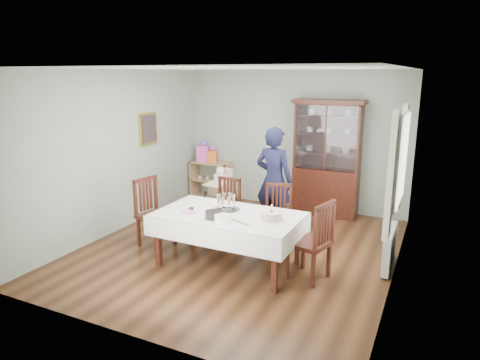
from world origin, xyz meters
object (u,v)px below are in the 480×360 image
Objects in this scene: chair_far_left at (225,220)px; woman at (274,181)px; champagne_tray at (226,206)px; gift_bag_pink at (203,152)px; china_cabinet at (327,157)px; high_chair at (221,202)px; dining_table at (228,239)px; gift_bag_orange at (212,155)px; chair_end_left at (156,226)px; sideboard at (211,180)px; chair_far_right at (277,228)px; chair_end_right at (310,256)px; birthday_cake at (272,216)px.

woman is (0.65, 0.54, 0.62)m from chair_far_left.
gift_bag_pink is at bearing 125.71° from champagne_tray.
china_cabinet is 2.17m from high_chair.
gift_bag_orange is (-1.82, 2.83, 0.57)m from dining_table.
champagne_tray is (0.47, -0.85, 0.54)m from chair_far_left.
gift_bag_orange reaches higher than chair_end_left.
sideboard is 2.73m from chair_end_left.
woman reaches higher than gift_bag_pink.
dining_table is at bearing -45.36° from high_chair.
chair_far_right is at bearing 69.99° from dining_table.
champagne_tray is at bearing -105.01° from china_cabinet.
dining_table is 2.24× the size of sideboard.
sideboard is 2.38× the size of champagne_tray.
china_cabinet is at bearing 53.39° from high_chair.
woman is at bearing 86.44° from dining_table.
sideboard is at bearing -117.25° from chair_end_right.
chair_end_left is 3.35× the size of birthday_cake.
woman reaches higher than chair_end_left.
chair_end_right is 3.37× the size of birthday_cake.
chair_far_left is 3.03× the size of birthday_cake.
woman is 1.40m from champagne_tray.
woman is at bearing -112.44° from china_cabinet.
chair_end_right is at bearing 11.09° from birthday_cake.
gift_bag_pink is at bearing -115.43° from chair_end_right.
chair_end_left is 2.82× the size of champagne_tray.
sideboard is at bearing 123.17° from dining_table.
china_cabinet reaches higher than champagne_tray.
chair_far_left is at bearing -43.14° from high_chair.
dining_table is at bearing -57.20° from gift_bag_orange.
chair_far_left is at bearing -122.80° from china_cabinet.
gift_bag_orange is (-1.73, 2.71, 0.13)m from champagne_tray.
chair_end_right is 4.24m from gift_bag_pink.
chair_far_left is at bearing -33.36° from chair_end_left.
chair_far_right is at bearing 124.49° from woman.
chair_far_right is at bearing 105.83° from birthday_cake.
champagne_tray is at bearing -132.56° from chair_far_right.
chair_end_left is 0.59× the size of woman.
gift_bag_orange reaches higher than champagne_tray.
chair_end_left reaches higher than champagne_tray.
chair_end_right is at bearing -63.91° from chair_far_right.
gift_bag_orange reaches higher than birthday_cake.
champagne_tray is 0.73m from birthday_cake.
chair_end_right is (0.50, -2.72, -0.80)m from china_cabinet.
woman is (1.95, -1.35, 0.50)m from sideboard.
gift_bag_pink is (-2.13, 1.33, 0.10)m from woman.
chair_far_right is 1.91m from chair_end_left.
china_cabinet is 5.76× the size of champagne_tray.
woman is (1.46, 1.34, 0.59)m from chair_end_left.
china_cabinet is at bearing 89.94° from birthday_cake.
chair_far_right is 0.90× the size of chair_end_left.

